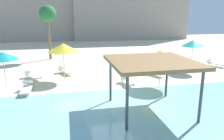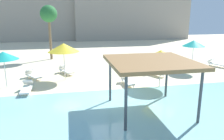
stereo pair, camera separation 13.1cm
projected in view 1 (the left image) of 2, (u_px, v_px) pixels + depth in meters
ground_plane at (111, 98)px, 13.55m from camera, size 80.00×80.00×0.00m
shade_pavilion at (152, 63)px, 11.16m from camera, size 4.26×4.26×2.79m
beach_umbrella_teal_0 at (3, 56)px, 15.07m from camera, size 2.03×2.03×2.57m
beach_umbrella_yellow_1 at (63, 48)px, 16.76m from camera, size 2.39×2.39×2.92m
beach_umbrella_teal_5 at (193, 43)px, 19.56m from camera, size 2.01×2.01×2.85m
beach_umbrella_yellow_6 at (161, 55)px, 15.18m from camera, size 2.44×2.44×2.68m
lounge_chair_0 at (65, 70)px, 19.18m from camera, size 1.38×1.97×0.74m
lounge_chair_1 at (27, 88)px, 14.51m from camera, size 0.61×1.90×0.74m
lounge_chair_3 at (127, 80)px, 16.25m from camera, size 0.61×1.90×0.74m
lounge_chair_4 at (32, 75)px, 17.65m from camera, size 1.53×1.92×0.74m
lounge_chair_5 at (215, 63)px, 22.02m from camera, size 1.30×1.98×0.74m
lounge_chair_6 at (153, 71)px, 18.70m from camera, size 1.42×1.96×0.74m
palm_tree_0 at (48, 15)px, 24.38m from camera, size 1.90×1.90×6.11m
hotel_block_1 at (128, 2)px, 47.36m from camera, size 23.89×9.40×15.72m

